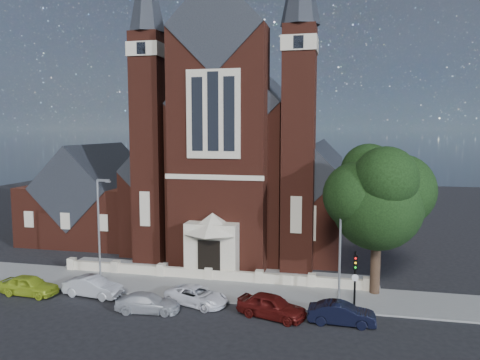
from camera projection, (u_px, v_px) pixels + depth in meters
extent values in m
plane|color=black|center=(234.00, 252.00, 45.03)|extent=(120.00, 120.00, 0.00)
cube|color=slate|center=(202.00, 289.00, 34.83)|extent=(60.00, 5.00, 0.12)
cube|color=slate|center=(216.00, 273.00, 38.72)|extent=(26.00, 3.00, 0.14)
cube|color=#B9AC93|center=(209.00, 280.00, 36.78)|extent=(24.00, 0.40, 0.90)
cube|color=#4A1D13|center=(253.00, 171.00, 53.98)|extent=(10.00, 30.00, 14.00)
cube|color=black|center=(254.00, 110.00, 53.21)|extent=(10.00, 30.20, 10.00)
cube|color=#4A1D13|center=(189.00, 196.00, 54.93)|extent=(5.00, 26.00, 8.00)
cube|color=#4A1D13|center=(318.00, 200.00, 51.73)|extent=(5.00, 26.00, 8.00)
cube|color=black|center=(189.00, 162.00, 54.50)|extent=(5.01, 26.20, 5.01)
cube|color=black|center=(319.00, 164.00, 51.30)|extent=(5.01, 26.20, 5.01)
cube|color=#4A1D13|center=(219.00, 151.00, 38.60)|extent=(8.00, 3.00, 20.00)
cube|color=black|center=(218.00, 27.00, 37.51)|extent=(8.00, 3.20, 8.00)
cube|color=#B9AC93|center=(213.00, 114.00, 36.77)|extent=(4.40, 0.15, 7.00)
cube|color=black|center=(213.00, 112.00, 36.68)|extent=(0.90, 0.08, 6.20)
cube|color=#B9AC93|center=(213.00, 250.00, 37.51)|extent=(4.20, 2.00, 4.40)
cube|color=black|center=(209.00, 260.00, 36.55)|extent=(1.80, 0.12, 3.20)
cone|color=#B9AC93|center=(212.00, 223.00, 37.27)|extent=(4.60, 4.60, 1.60)
cube|color=#4A1D13|center=(150.00, 150.00, 40.96)|extent=(2.60, 2.60, 20.00)
cube|color=#B9AC93|center=(148.00, 51.00, 40.03)|extent=(2.80, 2.80, 1.20)
cube|color=#4A1D13|center=(299.00, 152.00, 38.18)|extent=(2.60, 2.60, 20.00)
cube|color=#B9AC93|center=(300.00, 45.00, 37.26)|extent=(2.80, 2.80, 1.20)
cube|color=#4A1D13|center=(98.00, 210.00, 51.03)|extent=(12.00, 12.00, 6.00)
cube|color=black|center=(97.00, 183.00, 50.70)|extent=(8.49, 12.20, 8.49)
cylinder|color=black|center=(375.00, 260.00, 33.35)|extent=(0.70, 0.70, 5.00)
sphere|color=black|center=(377.00, 205.00, 32.92)|extent=(6.40, 6.40, 6.40)
sphere|color=black|center=(386.00, 179.00, 31.45)|extent=(4.40, 4.40, 4.40)
cylinder|color=gray|center=(99.00, 232.00, 35.62)|extent=(0.16, 0.16, 8.00)
cube|color=gray|center=(103.00, 180.00, 35.08)|extent=(1.00, 0.15, 0.18)
cube|color=gray|center=(108.00, 182.00, 35.00)|extent=(0.35, 0.22, 0.12)
cylinder|color=gray|center=(340.00, 245.00, 31.78)|extent=(0.16, 0.16, 8.00)
cube|color=gray|center=(349.00, 187.00, 31.24)|extent=(1.00, 0.15, 0.18)
cube|color=gray|center=(355.00, 188.00, 31.16)|extent=(0.35, 0.22, 0.12)
cylinder|color=black|center=(355.00, 281.00, 30.33)|extent=(0.14, 0.14, 4.00)
cube|color=black|center=(355.00, 262.00, 30.04)|extent=(0.28, 0.22, 0.90)
sphere|color=red|center=(356.00, 258.00, 29.88)|extent=(0.14, 0.14, 0.14)
sphere|color=#CC8C0C|center=(356.00, 263.00, 29.91)|extent=(0.14, 0.14, 0.14)
sphere|color=#0C9919|center=(355.00, 268.00, 29.95)|extent=(0.14, 0.14, 0.14)
imported|color=#9BB223|center=(29.00, 285.00, 33.41)|extent=(4.30, 1.93, 1.43)
imported|color=#A5A8AC|center=(93.00, 287.00, 33.14)|extent=(4.42, 1.97, 1.41)
imported|color=#A8ABB0|center=(148.00, 303.00, 30.33)|extent=(4.38, 2.18, 1.22)
imported|color=white|center=(197.00, 296.00, 31.58)|extent=(4.87, 3.39, 1.24)
imported|color=#4C0F0D|center=(272.00, 306.00, 29.41)|extent=(4.77, 3.04, 1.51)
imported|color=black|center=(342.00, 314.00, 28.41)|extent=(4.09, 1.49, 1.34)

